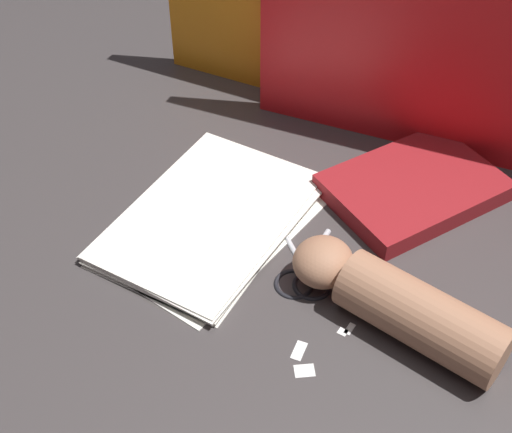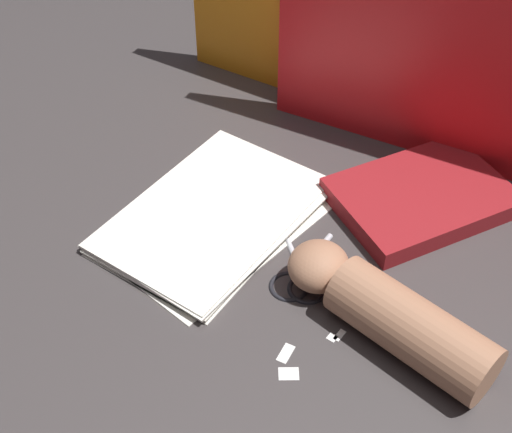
% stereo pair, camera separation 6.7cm
% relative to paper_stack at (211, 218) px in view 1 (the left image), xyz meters
% --- Properties ---
extents(ground_plane, '(6.00, 6.00, 0.00)m').
position_rel_paper_stack_xyz_m(ground_plane, '(0.09, -0.00, -0.01)').
color(ground_plane, '#3D3838').
extents(backdrop_panel_left, '(0.54, 0.09, 0.35)m').
position_rel_paper_stack_xyz_m(backdrop_panel_left, '(-0.07, 0.38, 0.17)').
color(backdrop_panel_left, orange).
rests_on(backdrop_panel_left, ground_plane).
extents(backdrop_panel_center, '(0.70, 0.16, 0.45)m').
position_rel_paper_stack_xyz_m(backdrop_panel_center, '(0.24, 0.38, 0.22)').
color(backdrop_panel_center, red).
rests_on(backdrop_panel_center, ground_plane).
extents(paper_stack, '(0.27, 0.37, 0.02)m').
position_rel_paper_stack_xyz_m(paper_stack, '(0.00, 0.00, 0.00)').
color(paper_stack, white).
rests_on(paper_stack, ground_plane).
extents(book_closed, '(0.29, 0.32, 0.03)m').
position_rel_paper_stack_xyz_m(book_closed, '(0.23, 0.24, 0.01)').
color(book_closed, maroon).
rests_on(book_closed, ground_plane).
extents(scissors, '(0.14, 0.16, 0.01)m').
position_rel_paper_stack_xyz_m(scissors, '(0.18, -0.01, -0.00)').
color(scissors, silver).
rests_on(scissors, ground_plane).
extents(hand_forearm, '(0.32, 0.11, 0.08)m').
position_rel_paper_stack_xyz_m(hand_forearm, '(0.33, -0.02, 0.03)').
color(hand_forearm, '#A87556').
rests_on(hand_forearm, ground_plane).
extents(paper_scrap_near, '(0.02, 0.03, 0.00)m').
position_rel_paper_stack_xyz_m(paper_scrap_near, '(0.24, -0.13, -0.01)').
color(paper_scrap_near, white).
rests_on(paper_scrap_near, ground_plane).
extents(paper_scrap_mid, '(0.01, 0.02, 0.00)m').
position_rel_paper_stack_xyz_m(paper_scrap_mid, '(0.28, -0.06, -0.01)').
color(paper_scrap_mid, white).
rests_on(paper_scrap_mid, ground_plane).
extents(paper_scrap_far, '(0.03, 0.03, 0.00)m').
position_rel_paper_stack_xyz_m(paper_scrap_far, '(0.27, -0.15, -0.01)').
color(paper_scrap_far, white).
rests_on(paper_scrap_far, ground_plane).
extents(paper_scrap_side, '(0.01, 0.01, 0.00)m').
position_rel_paper_stack_xyz_m(paper_scrap_side, '(0.28, -0.07, -0.01)').
color(paper_scrap_side, white).
rests_on(paper_scrap_side, ground_plane).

